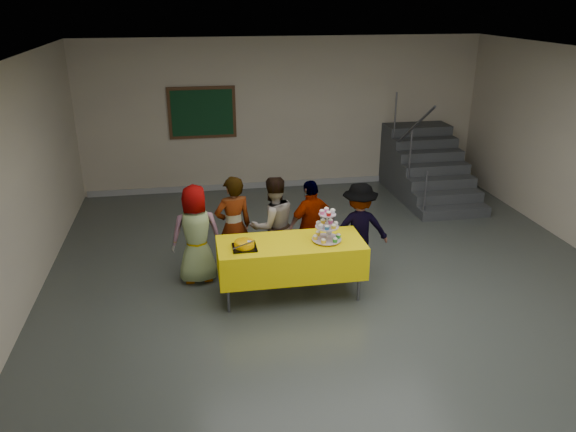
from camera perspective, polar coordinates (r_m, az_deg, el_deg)
name	(u,v)px	position (r m, az deg, el deg)	size (l,w,h in m)	color
room_shell	(358,144)	(6.48, 7.09, 7.25)	(10.00, 10.04, 3.02)	#4C514C
bake_table	(291,257)	(7.27, 0.28, -4.19)	(1.88, 0.78, 0.77)	#595960
cupcake_stand	(327,228)	(7.15, 3.98, -1.25)	(0.38, 0.38, 0.44)	silver
bear_cake	(244,244)	(7.01, -4.45, -2.83)	(0.32, 0.36, 0.12)	black
schoolchild_a	(196,234)	(7.70, -9.31, -1.86)	(0.68, 0.44, 1.39)	slate
schoolchild_b	(234,227)	(7.80, -5.55, -1.09)	(0.53, 0.35, 1.46)	slate
schoolchild_c	(273,225)	(7.86, -1.54, -0.95)	(0.69, 0.54, 1.42)	slate
schoolchild_d	(311,225)	(7.99, 2.37, -0.92)	(0.78, 0.32, 1.33)	slate
schoolchild_e	(359,228)	(7.94, 7.21, -1.25)	(0.86, 0.49, 1.32)	slate
staircase	(425,169)	(11.56, 13.74, 4.67)	(1.30, 2.40, 2.04)	#424447
noticeboard	(202,113)	(11.15, -8.71, 10.33)	(1.30, 0.05, 1.00)	#472B16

